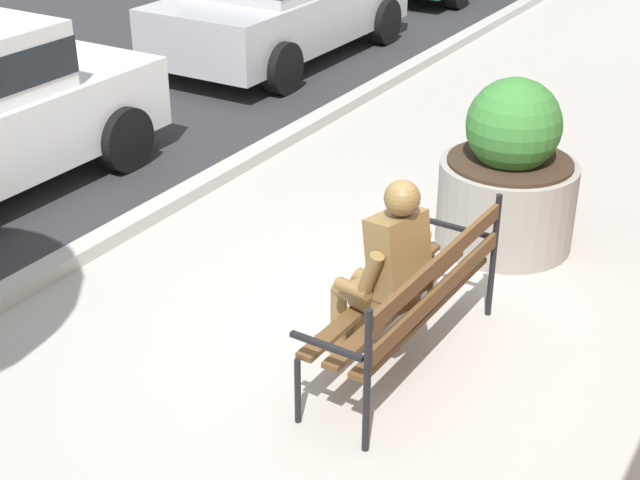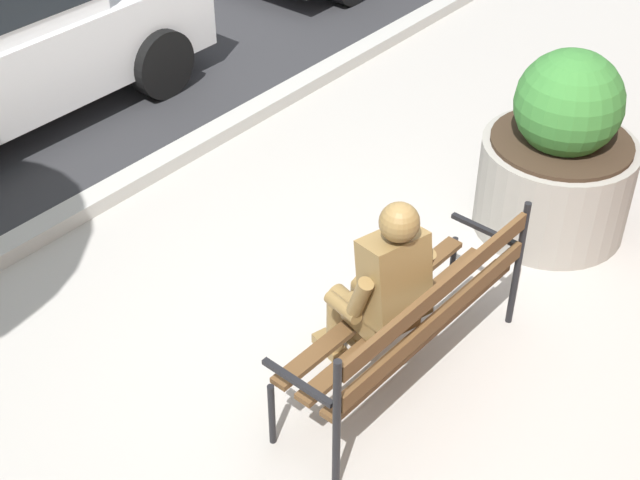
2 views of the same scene
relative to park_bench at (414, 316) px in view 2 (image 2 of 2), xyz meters
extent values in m
plane|color=#ADA8A0|center=(0.05, 0.04, -0.54)|extent=(80.00, 80.00, 0.00)
cube|color=#B2AFA8|center=(0.05, 2.94, -0.48)|extent=(60.00, 0.20, 0.12)
cube|color=brown|center=(0.00, -0.07, -0.09)|extent=(1.70, 0.16, 0.04)
cube|color=brown|center=(0.00, 0.11, -0.09)|extent=(1.70, 0.16, 0.04)
cube|color=brown|center=(0.01, 0.29, -0.09)|extent=(1.70, 0.16, 0.04)
cube|color=brown|center=(0.00, -0.16, 0.08)|extent=(1.70, 0.08, 0.11)
cube|color=brown|center=(0.00, -0.16, 0.30)|extent=(1.70, 0.08, 0.11)
cylinder|color=black|center=(-0.87, 0.33, -0.32)|extent=(0.04, 0.04, 0.45)
cylinder|color=black|center=(-0.88, -0.14, -0.07)|extent=(0.04, 0.04, 0.95)
cube|color=black|center=(-0.88, 0.13, 0.08)|extent=(0.05, 0.48, 0.03)
cylinder|color=black|center=(0.89, 0.29, -0.32)|extent=(0.04, 0.04, 0.45)
cylinder|color=black|center=(0.88, -0.18, -0.07)|extent=(0.04, 0.04, 0.95)
cube|color=black|center=(0.88, 0.09, 0.08)|extent=(0.05, 0.48, 0.03)
cube|color=olive|center=(-0.10, 0.17, 0.02)|extent=(0.41, 0.40, 0.16)
cube|color=olive|center=(-0.13, 0.07, 0.34)|extent=(0.42, 0.37, 0.55)
sphere|color=olive|center=(-0.13, 0.06, 0.72)|extent=(0.22, 0.22, 0.22)
cylinder|color=olive|center=(-0.33, 0.15, 0.29)|extent=(0.13, 0.20, 0.29)
cylinder|color=olive|center=(-0.31, 0.29, 0.12)|extent=(0.15, 0.28, 0.10)
cylinder|color=olive|center=(0.09, 0.03, 0.29)|extent=(0.13, 0.20, 0.29)
cylinder|color=olive|center=(0.14, 0.17, 0.12)|extent=(0.15, 0.28, 0.10)
cylinder|color=olive|center=(-0.15, 0.33, -0.02)|extent=(0.22, 0.39, 0.14)
cylinder|color=olive|center=(-0.10, 0.50, -0.29)|extent=(0.11, 0.11, 0.50)
cube|color=olive|center=(-0.09, 0.56, -0.51)|extent=(0.17, 0.26, 0.07)
cylinder|color=olive|center=(0.02, 0.28, -0.02)|extent=(0.22, 0.39, 0.14)
cylinder|color=olive|center=(0.07, 0.45, -0.29)|extent=(0.11, 0.11, 0.50)
cube|color=olive|center=(0.09, 0.51, -0.51)|extent=(0.17, 0.26, 0.07)
cube|color=olive|center=(0.22, 0.52, -0.46)|extent=(0.32, 0.25, 0.16)
cylinder|color=gray|center=(1.99, 0.14, -0.19)|extent=(1.11, 1.11, 0.71)
cylinder|color=#38281C|center=(1.99, 0.14, 0.18)|extent=(1.00, 1.00, 0.03)
sphere|color=#387A33|center=(1.99, 0.14, 0.49)|extent=(0.75, 0.75, 0.75)
cylinder|color=black|center=(1.55, 5.59, -0.22)|extent=(0.64, 0.22, 0.64)
cylinder|color=black|center=(1.55, 3.89, -0.22)|extent=(0.64, 0.22, 0.64)
camera|label=1|loc=(-4.55, -2.06, 2.96)|focal=51.15mm
camera|label=2|loc=(-3.34, -2.06, 3.53)|focal=51.07mm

